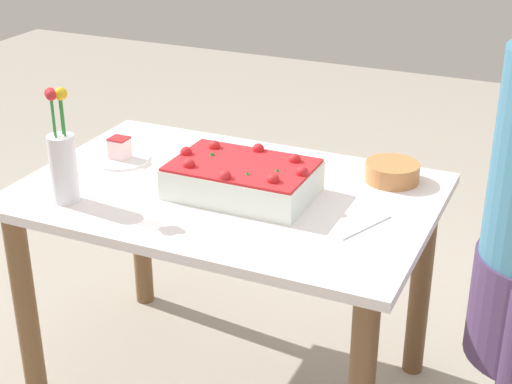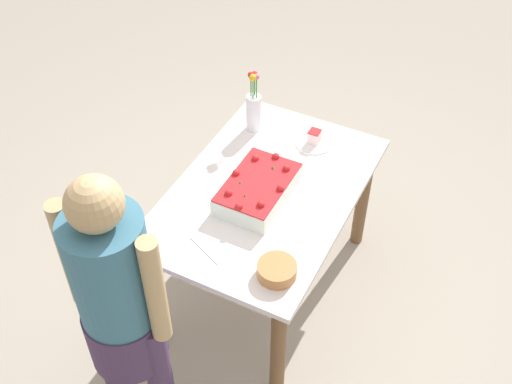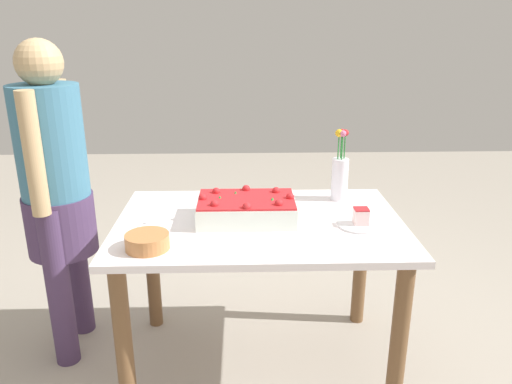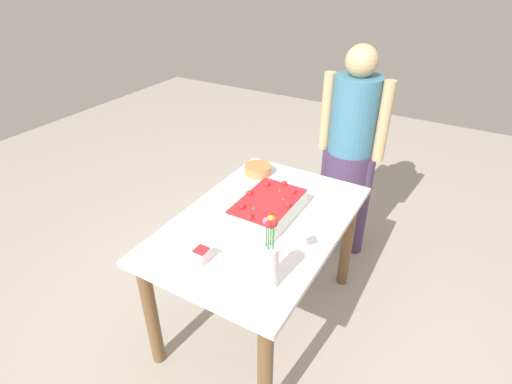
{
  "view_description": "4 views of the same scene",
  "coord_description": "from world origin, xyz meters",
  "px_view_note": "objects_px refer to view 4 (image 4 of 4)",
  "views": [
    {
      "loc": [
        0.97,
        -1.93,
        1.72
      ],
      "look_at": [
        0.1,
        -0.01,
        0.75
      ],
      "focal_mm": 55.0,
      "sensor_mm": 36.0,
      "label": 1
    },
    {
      "loc": [
        1.98,
        0.95,
        2.85
      ],
      "look_at": [
        0.06,
        -0.02,
        0.77
      ],
      "focal_mm": 45.0,
      "sensor_mm": 36.0,
      "label": 2
    },
    {
      "loc": [
        0.07,
        2.01,
        1.56
      ],
      "look_at": [
        0.02,
        -0.02,
        0.86
      ],
      "focal_mm": 35.0,
      "sensor_mm": 36.0,
      "label": 3
    },
    {
      "loc": [
        -1.51,
        -0.85,
        1.96
      ],
      "look_at": [
        0.07,
        0.07,
        0.85
      ],
      "focal_mm": 28.0,
      "sensor_mm": 36.0,
      "label": 4
    }
  ],
  "objects_px": {
    "fruit_bowl": "(258,170)",
    "person_standing": "(351,143)",
    "serving_plate_with_slice": "(202,259)",
    "cake_knife": "(308,186)",
    "sheet_cake": "(268,208)",
    "flower_vase": "(269,262)"
  },
  "relations": [
    {
      "from": "fruit_bowl",
      "to": "person_standing",
      "type": "relative_size",
      "value": 0.11
    },
    {
      "from": "serving_plate_with_slice",
      "to": "person_standing",
      "type": "xyz_separation_m",
      "value": [
        1.35,
        -0.23,
        0.1
      ]
    },
    {
      "from": "cake_knife",
      "to": "person_standing",
      "type": "relative_size",
      "value": 0.14
    },
    {
      "from": "serving_plate_with_slice",
      "to": "cake_knife",
      "type": "bearing_deg",
      "value": -8.85
    },
    {
      "from": "cake_knife",
      "to": "person_standing",
      "type": "height_order",
      "value": "person_standing"
    },
    {
      "from": "serving_plate_with_slice",
      "to": "fruit_bowl",
      "type": "distance_m",
      "value": 0.89
    },
    {
      "from": "sheet_cake",
      "to": "flower_vase",
      "type": "height_order",
      "value": "flower_vase"
    },
    {
      "from": "fruit_bowl",
      "to": "person_standing",
      "type": "height_order",
      "value": "person_standing"
    },
    {
      "from": "serving_plate_with_slice",
      "to": "cake_knife",
      "type": "distance_m",
      "value": 0.89
    },
    {
      "from": "sheet_cake",
      "to": "cake_knife",
      "type": "xyz_separation_m",
      "value": [
        0.4,
        -0.06,
        -0.05
      ]
    },
    {
      "from": "serving_plate_with_slice",
      "to": "fruit_bowl",
      "type": "xyz_separation_m",
      "value": [
        0.86,
        0.2,
        0.01
      ]
    },
    {
      "from": "cake_knife",
      "to": "flower_vase",
      "type": "bearing_deg",
      "value": -54.0
    },
    {
      "from": "flower_vase",
      "to": "serving_plate_with_slice",
      "type": "bearing_deg",
      "value": 95.43
    },
    {
      "from": "sheet_cake",
      "to": "cake_knife",
      "type": "distance_m",
      "value": 0.41
    },
    {
      "from": "flower_vase",
      "to": "fruit_bowl",
      "type": "height_order",
      "value": "flower_vase"
    },
    {
      "from": "flower_vase",
      "to": "fruit_bowl",
      "type": "distance_m",
      "value": 0.99
    },
    {
      "from": "flower_vase",
      "to": "fruit_bowl",
      "type": "xyz_separation_m",
      "value": [
        0.83,
        0.53,
        -0.1
      ]
    },
    {
      "from": "serving_plate_with_slice",
      "to": "person_standing",
      "type": "distance_m",
      "value": 1.37
    },
    {
      "from": "sheet_cake",
      "to": "flower_vase",
      "type": "relative_size",
      "value": 1.21
    },
    {
      "from": "fruit_bowl",
      "to": "person_standing",
      "type": "bearing_deg",
      "value": -41.98
    },
    {
      "from": "cake_knife",
      "to": "flower_vase",
      "type": "xyz_separation_m",
      "value": [
        -0.85,
        -0.19,
        0.12
      ]
    },
    {
      "from": "cake_knife",
      "to": "flower_vase",
      "type": "relative_size",
      "value": 0.58
    }
  ]
}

